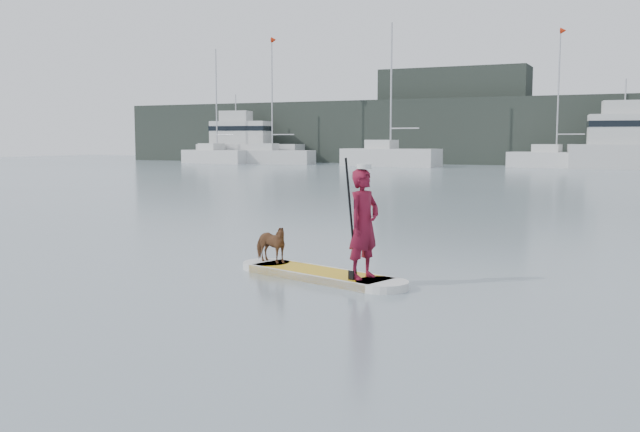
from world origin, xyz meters
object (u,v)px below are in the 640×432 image
at_px(sailboat_a, 217,155).
at_px(motor_yacht_b, 246,143).
at_px(sailboat_b, 272,155).
at_px(sailboat_c, 390,156).
at_px(dog, 270,244).
at_px(sailboat_d, 555,158).
at_px(motor_yacht_a, 640,144).
at_px(paddleboard, 320,274).
at_px(paddler, 364,224).

bearing_deg(sailboat_a, motor_yacht_b, 74.03).
height_order(sailboat_b, sailboat_c, sailboat_c).
relative_size(dog, sailboat_c, 0.06).
bearing_deg(sailboat_b, sailboat_d, -1.11).
bearing_deg(motor_yacht_a, sailboat_c, -179.19).
bearing_deg(paddleboard, dog, 180.00).
distance_m(dog, sailboat_d, 49.51).
bearing_deg(paddleboard, sailboat_b, 137.32).
xyz_separation_m(sailboat_c, motor_yacht_b, (-16.16, 3.63, 1.00)).
relative_size(sailboat_c, sailboat_d, 1.08).
height_order(motor_yacht_a, motor_yacht_b, motor_yacht_a).
bearing_deg(dog, motor_yacht_a, 8.54).
height_order(sailboat_a, motor_yacht_a, sailboat_a).
distance_m(paddleboard, motor_yacht_b, 59.59).
distance_m(sailboat_b, sailboat_d, 25.16).
distance_m(paddler, sailboat_c, 49.92).
bearing_deg(motor_yacht_b, sailboat_c, -22.48).
distance_m(sailboat_c, motor_yacht_b, 16.59).
xyz_separation_m(paddler, sailboat_c, (-16.14, 47.23, -0.07)).
bearing_deg(paddler, sailboat_d, 21.23).
xyz_separation_m(dog, sailboat_b, (-26.26, 47.96, 0.37)).
bearing_deg(motor_yacht_b, dog, -68.69).
distance_m(sailboat_c, sailboat_d, 13.35).
xyz_separation_m(paddler, motor_yacht_a, (3.08, 50.15, 0.99)).
bearing_deg(motor_yacht_b, sailboat_b, -38.86).
bearing_deg(paddleboard, sailboat_d, 110.38).
bearing_deg(paddler, motor_yacht_b, 50.10).
relative_size(sailboat_d, motor_yacht_a, 0.93).
height_order(paddler, motor_yacht_a, motor_yacht_a).
distance_m(sailboat_d, motor_yacht_a, 6.29).
distance_m(paddler, sailboat_a, 58.63).
relative_size(paddleboard, sailboat_a, 0.30).
bearing_deg(sailboat_a, sailboat_c, 9.04).
bearing_deg(dog, paddleboard, -93.45).
bearing_deg(paddler, dog, 89.89).
xyz_separation_m(paddleboard, sailboat_b, (-27.36, 48.32, 0.74)).
bearing_deg(paddleboard, motor_yacht_a, 103.29).
bearing_deg(motor_yacht_b, paddler, -67.41).
xyz_separation_m(paddleboard, paddler, (0.85, -0.27, 0.89)).
distance_m(paddler, sailboat_d, 50.22).
height_order(dog, sailboat_c, sailboat_c).
bearing_deg(sailboat_c, motor_yacht_a, 13.56).
distance_m(sailboat_a, motor_yacht_b, 3.52).
relative_size(paddleboard, sailboat_c, 0.27).
relative_size(sailboat_c, motor_yacht_a, 1.00).
relative_size(paddler, sailboat_b, 0.14).
height_order(paddleboard, paddler, paddler).
height_order(sailboat_a, sailboat_d, sailboat_d).
bearing_deg(paddler, sailboat_b, 47.82).
distance_m(paddleboard, paddler, 1.26).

